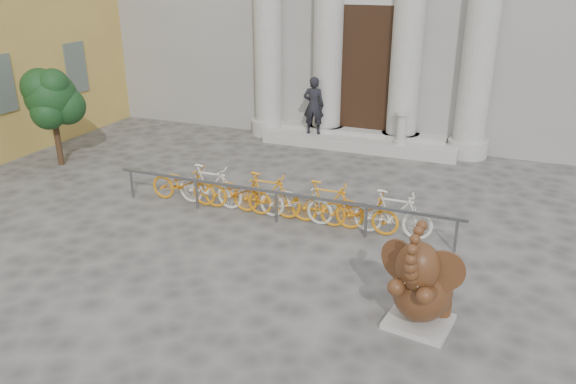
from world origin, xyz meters
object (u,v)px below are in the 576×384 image
at_px(bike_rack, 280,197).
at_px(pedestrian, 314,105).
at_px(elephant_statue, 422,287).
at_px(tree, 52,98).

xyz_separation_m(bike_rack, pedestrian, (-1.18, 5.55, 0.75)).
relative_size(elephant_statue, pedestrian, 1.08).
xyz_separation_m(elephant_statue, bike_rack, (-3.57, 2.98, -0.20)).
bearing_deg(bike_rack, elephant_statue, -39.83).
distance_m(elephant_statue, pedestrian, 9.77).
bearing_deg(pedestrian, tree, 28.85).
bearing_deg(tree, pedestrian, 37.00).
bearing_deg(elephant_statue, tree, 168.26).
bearing_deg(elephant_statue, bike_rack, 148.97).
relative_size(bike_rack, pedestrian, 4.49).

